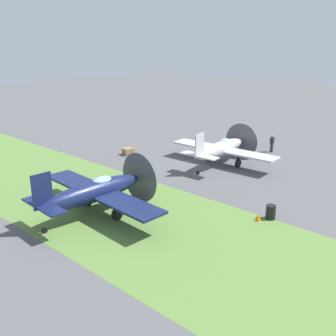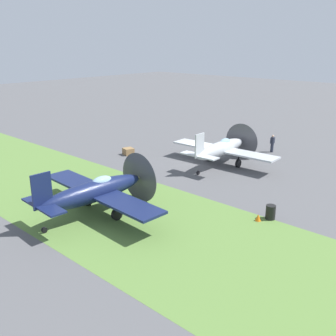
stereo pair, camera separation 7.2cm
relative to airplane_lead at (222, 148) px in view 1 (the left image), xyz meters
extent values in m
plane|color=#515154|center=(-2.22, -0.11, -1.51)|extent=(160.00, 160.00, 0.00)
cube|color=#567A38|center=(-2.22, -12.65, -1.50)|extent=(120.00, 11.00, 0.01)
ellipsoid|color=#B2B7BC|center=(0.01, -0.16, 0.01)|extent=(1.53, 7.13, 1.29)
cube|color=#B2B7BC|center=(-0.01, 0.25, -0.15)|extent=(10.07, 2.11, 0.15)
cube|color=#B2B7BC|center=(0.11, -3.39, 0.94)|extent=(0.14, 1.15, 1.98)
cube|color=#B2B7BC|center=(0.11, -3.39, 0.11)|extent=(3.37, 1.05, 0.10)
cone|color=#B7B24C|center=(-0.12, 3.64, 0.01)|extent=(0.69, 0.75, 0.67)
cylinder|color=#4C4C51|center=(-0.12, 3.43, 0.01)|extent=(3.34, 0.15, 3.34)
ellipsoid|color=#8CB2C6|center=(-0.02, 0.46, 0.46)|extent=(0.78, 1.48, 0.73)
cylinder|color=black|center=(-1.52, 0.31, -1.15)|extent=(0.25, 0.72, 0.71)
cylinder|color=black|center=(-1.52, 0.31, -0.65)|extent=(0.13, 0.13, 1.00)
cylinder|color=black|center=(1.50, 0.41, -1.15)|extent=(0.25, 0.72, 0.71)
cylinder|color=black|center=(1.50, 0.41, -0.65)|extent=(0.13, 0.13, 1.00)
cylinder|color=black|center=(0.12, -3.50, -1.34)|extent=(0.14, 0.34, 0.33)
ellipsoid|color=#141E47|center=(0.01, -14.02, 0.06)|extent=(1.74, 7.42, 1.34)
cube|color=#141E47|center=(0.03, -13.59, -0.10)|extent=(10.47, 2.41, 0.15)
cube|color=#141E47|center=(-0.18, -17.37, 1.04)|extent=(0.17, 1.19, 2.06)
cube|color=#141E47|center=(-0.18, -17.37, 0.17)|extent=(3.51, 1.16, 0.11)
cone|color=#B7B24C|center=(0.22, -10.08, 0.06)|extent=(0.73, 0.79, 0.69)
cylinder|color=#4C4C51|center=(0.21, -10.30, 0.06)|extent=(3.46, 0.23, 3.46)
ellipsoid|color=#8CB2C6|center=(0.04, -13.38, 0.53)|extent=(0.84, 1.55, 0.76)
cylinder|color=black|center=(-1.53, -13.40, -1.14)|extent=(0.28, 0.75, 0.74)
cylinder|color=black|center=(-1.53, -13.40, -0.62)|extent=(0.13, 0.13, 1.04)
cylinder|color=black|center=(1.60, -13.57, -1.14)|extent=(0.28, 0.75, 0.74)
cylinder|color=black|center=(1.60, -13.57, -0.62)|extent=(0.13, 0.13, 1.04)
cylinder|color=black|center=(-0.18, -17.48, -1.33)|extent=(0.15, 0.35, 0.35)
cylinder|color=#2D3342|center=(1.33, 6.87, -1.07)|extent=(0.30, 0.30, 0.88)
cylinder|color=#2D3342|center=(1.33, 6.87, -0.32)|extent=(0.38, 0.38, 0.62)
sphere|color=tan|center=(1.33, 6.87, 0.11)|extent=(0.23, 0.23, 0.23)
cylinder|color=#2D3342|center=(1.26, 6.62, -0.32)|extent=(0.11, 0.11, 0.59)
cylinder|color=#2D3342|center=(1.40, 7.12, -0.32)|extent=(0.11, 0.11, 0.59)
cylinder|color=black|center=(8.55, -7.18, -1.06)|extent=(0.60, 0.60, 0.90)
cube|color=olive|center=(-8.59, -3.26, -1.19)|extent=(1.11, 1.11, 0.64)
cone|color=orange|center=(8.13, -7.92, -1.29)|extent=(0.36, 0.36, 0.44)
camera|label=1|loc=(18.30, -27.62, 8.89)|focal=41.35mm
camera|label=2|loc=(18.35, -27.57, 8.89)|focal=41.35mm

